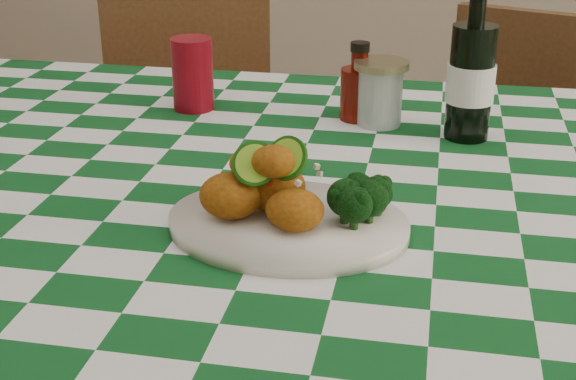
% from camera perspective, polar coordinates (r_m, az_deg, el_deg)
% --- Properties ---
extents(plate, '(0.30, 0.24, 0.02)m').
position_cam_1_polar(plate, '(0.98, -0.00, -2.46)').
color(plate, silver).
rests_on(plate, dining_table).
extents(fried_chicken_pile, '(0.15, 0.11, 0.09)m').
position_cam_1_polar(fried_chicken_pile, '(0.96, -0.90, 0.59)').
color(fried_chicken_pile, '#A75F10').
rests_on(fried_chicken_pile, plate).
extents(broccoli_side, '(0.07, 0.07, 0.05)m').
position_cam_1_polar(broccoli_side, '(0.96, 5.49, -0.73)').
color(broccoli_side, black).
rests_on(broccoli_side, plate).
extents(red_tumbler, '(0.08, 0.08, 0.13)m').
position_cam_1_polar(red_tumbler, '(1.42, -6.80, 8.19)').
color(red_tumbler, maroon).
rests_on(red_tumbler, dining_table).
extents(ketchup_bottle, '(0.07, 0.07, 0.13)m').
position_cam_1_polar(ketchup_bottle, '(1.36, 5.06, 7.71)').
color(ketchup_bottle, '#5C0C04').
rests_on(ketchup_bottle, dining_table).
extents(mason_jar, '(0.09, 0.09, 0.11)m').
position_cam_1_polar(mason_jar, '(1.34, 6.56, 6.86)').
color(mason_jar, '#B2BCBA').
rests_on(mason_jar, dining_table).
extents(beer_bottle, '(0.09, 0.09, 0.25)m').
position_cam_1_polar(beer_bottle, '(1.28, 12.99, 8.94)').
color(beer_bottle, black).
rests_on(beer_bottle, dining_table).
extents(wooden_chair_left, '(0.54, 0.55, 0.92)m').
position_cam_1_polar(wooden_chair_left, '(1.98, -6.65, 0.81)').
color(wooden_chair_left, '#472814').
rests_on(wooden_chair_left, ground).
extents(wooden_chair_right, '(0.52, 0.53, 0.87)m').
position_cam_1_polar(wooden_chair_right, '(1.91, 14.72, -1.57)').
color(wooden_chair_right, '#472814').
rests_on(wooden_chair_right, ground).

